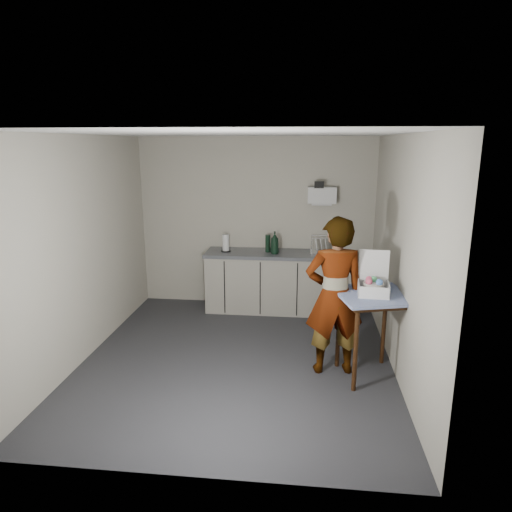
# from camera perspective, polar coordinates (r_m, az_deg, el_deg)

# --- Properties ---
(ground) EXTENTS (4.00, 4.00, 0.00)m
(ground) POSITION_cam_1_polar(r_m,az_deg,el_deg) (5.58, -2.33, -12.71)
(ground) COLOR #292A2E
(ground) RESTS_ON ground
(wall_back) EXTENTS (3.60, 0.02, 2.60)m
(wall_back) POSITION_cam_1_polar(r_m,az_deg,el_deg) (7.06, -0.04, 4.15)
(wall_back) COLOR beige
(wall_back) RESTS_ON ground
(wall_right) EXTENTS (0.02, 4.00, 2.60)m
(wall_right) POSITION_cam_1_polar(r_m,az_deg,el_deg) (5.18, 17.52, -0.15)
(wall_right) COLOR beige
(wall_right) RESTS_ON ground
(wall_left) EXTENTS (0.02, 4.00, 2.60)m
(wall_left) POSITION_cam_1_polar(r_m,az_deg,el_deg) (5.68, -20.63, 0.81)
(wall_left) COLOR beige
(wall_left) RESTS_ON ground
(ceiling) EXTENTS (3.60, 4.00, 0.01)m
(ceiling) POSITION_cam_1_polar(r_m,az_deg,el_deg) (4.99, -2.63, 15.00)
(ceiling) COLOR white
(ceiling) RESTS_ON wall_back
(kitchen_counter) EXTENTS (2.24, 0.62, 0.91)m
(kitchen_counter) POSITION_cam_1_polar(r_m,az_deg,el_deg) (6.96, 2.98, -3.43)
(kitchen_counter) COLOR black
(kitchen_counter) RESTS_ON ground
(wall_shelf) EXTENTS (0.42, 0.18, 0.37)m
(wall_shelf) POSITION_cam_1_polar(r_m,az_deg,el_deg) (6.89, 8.25, 7.52)
(wall_shelf) COLOR white
(wall_shelf) RESTS_ON ground
(side_table) EXTENTS (0.90, 0.90, 0.95)m
(side_table) POSITION_cam_1_polar(r_m,az_deg,el_deg) (5.03, 14.39, -5.90)
(side_table) COLOR #33180B
(side_table) RESTS_ON ground
(standing_man) EXTENTS (0.71, 0.52, 1.77)m
(standing_man) POSITION_cam_1_polar(r_m,az_deg,el_deg) (5.04, 9.77, -4.99)
(standing_man) COLOR #B2A593
(standing_man) RESTS_ON ground
(soap_bottle) EXTENTS (0.15, 0.15, 0.33)m
(soap_bottle) POSITION_cam_1_polar(r_m,az_deg,el_deg) (6.71, 2.35, 1.67)
(soap_bottle) COLOR black
(soap_bottle) RESTS_ON kitchen_counter
(soda_can) EXTENTS (0.07, 0.07, 0.13)m
(soda_can) POSITION_cam_1_polar(r_m,az_deg,el_deg) (6.80, 2.26, 0.93)
(soda_can) COLOR red
(soda_can) RESTS_ON kitchen_counter
(dark_bottle) EXTENTS (0.08, 0.08, 0.26)m
(dark_bottle) POSITION_cam_1_polar(r_m,az_deg,el_deg) (6.83, 1.49, 1.59)
(dark_bottle) COLOR black
(dark_bottle) RESTS_ON kitchen_counter
(paper_towel) EXTENTS (0.15, 0.15, 0.26)m
(paper_towel) POSITION_cam_1_polar(r_m,az_deg,el_deg) (6.88, -3.80, 1.59)
(paper_towel) COLOR black
(paper_towel) RESTS_ON kitchen_counter
(dish_rack) EXTENTS (0.35, 0.27, 0.25)m
(dish_rack) POSITION_cam_1_polar(r_m,az_deg,el_deg) (6.87, 8.22, 0.88)
(dish_rack) COLOR white
(dish_rack) RESTS_ON kitchen_counter
(bakery_box) EXTENTS (0.34, 0.35, 0.45)m
(bakery_box) POSITION_cam_1_polar(r_m,az_deg,el_deg) (4.95, 14.46, -3.52)
(bakery_box) COLOR white
(bakery_box) RESTS_ON side_table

